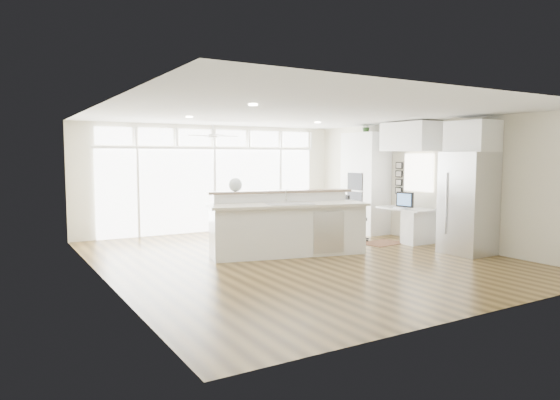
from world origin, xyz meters
TOP-DOWN VIEW (x-y plane):
  - floor at (0.00, 0.00)m, footprint 7.00×8.00m
  - ceiling at (0.00, 0.00)m, footprint 7.00×8.00m
  - wall_back at (0.00, 4.00)m, footprint 7.00×0.04m
  - wall_front at (0.00, -4.00)m, footprint 7.00×0.04m
  - wall_left at (-3.50, 0.00)m, footprint 0.04×8.00m
  - wall_right at (3.50, 0.00)m, footprint 0.04×8.00m
  - glass_wall at (0.00, 3.94)m, footprint 5.80×0.06m
  - transom_row at (0.00, 3.94)m, footprint 5.90×0.06m
  - desk_window at (3.46, 0.30)m, footprint 0.04×0.85m
  - ceiling_fan at (-0.50, 2.80)m, footprint 1.16×1.16m
  - recessed_lights at (0.00, 0.20)m, footprint 3.40×3.00m
  - oven_cabinet at (3.17, 1.80)m, footprint 0.64×1.20m
  - desk_nook at (3.13, 0.30)m, footprint 0.72×1.30m
  - upper_cabinets at (3.17, 0.30)m, footprint 0.64×1.30m
  - refrigerator at (3.11, -1.35)m, footprint 0.76×0.90m
  - fridge_cabinet at (3.17, -1.35)m, footprint 0.64×0.90m
  - framed_photos at (3.46, 0.92)m, footprint 0.06×0.22m
  - kitchen_island at (-0.00, 0.34)m, footprint 3.28×1.87m
  - rug at (2.46, 0.38)m, footprint 0.98×0.76m
  - office_chair at (2.14, 0.94)m, footprint 0.68×0.66m
  - fishbowl at (-0.83, 0.95)m, footprint 0.32×0.32m
  - monitor at (3.05, 0.30)m, footprint 0.13×0.46m
  - keyboard at (2.88, 0.30)m, footprint 0.16×0.32m
  - potted_plant at (3.17, 1.80)m, footprint 0.30×0.33m

SIDE VIEW (x-z plane):
  - floor at x=0.00m, z-range -0.02..0.00m
  - rug at x=2.46m, z-range 0.00..0.01m
  - desk_nook at x=3.13m, z-range 0.00..0.76m
  - office_chair at x=2.14m, z-range 0.00..1.04m
  - kitchen_island at x=0.00m, z-range 0.00..1.23m
  - keyboard at x=2.88m, z-range 0.76..0.78m
  - monitor at x=3.05m, z-range 0.76..1.14m
  - refrigerator at x=3.11m, z-range 0.00..2.00m
  - glass_wall at x=0.00m, z-range 0.01..2.09m
  - oven_cabinet at x=3.17m, z-range 0.00..2.50m
  - wall_back at x=0.00m, z-range 0.00..2.70m
  - wall_front at x=0.00m, z-range 0.00..2.70m
  - wall_left at x=-3.50m, z-range 0.00..2.70m
  - wall_right at x=3.50m, z-range 0.00..2.70m
  - fishbowl at x=-0.83m, z-range 1.23..1.50m
  - framed_photos at x=3.46m, z-range 1.00..1.80m
  - desk_window at x=3.46m, z-range 1.12..1.98m
  - fridge_cabinet at x=3.17m, z-range 2.00..2.60m
  - upper_cabinets at x=3.17m, z-range 2.03..2.67m
  - transom_row at x=0.00m, z-range 2.18..2.58m
  - ceiling_fan at x=-0.50m, z-range 2.32..2.64m
  - potted_plant at x=3.17m, z-range 2.50..2.73m
  - recessed_lights at x=0.00m, z-range 2.67..2.69m
  - ceiling at x=0.00m, z-range 2.69..2.71m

